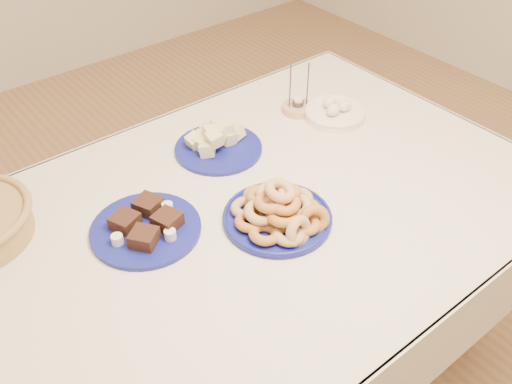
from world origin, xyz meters
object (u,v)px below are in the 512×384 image
at_px(melon_plate, 217,142).
at_px(egg_bowl, 335,112).
at_px(donut_platter, 279,212).
at_px(brownie_plate, 146,226).
at_px(dining_table, 245,240).
at_px(candle_holder, 298,107).

relative_size(melon_plate, egg_bowl, 1.52).
bearing_deg(donut_platter, brownie_plate, 147.07).
bearing_deg(brownie_plate, egg_bowl, 6.48).
height_order(dining_table, donut_platter, donut_platter).
relative_size(dining_table, donut_platter, 5.94).
bearing_deg(candle_holder, brownie_plate, -164.53).
distance_m(brownie_plate, candle_holder, 0.72).
relative_size(donut_platter, candle_holder, 1.66).
bearing_deg(egg_bowl, dining_table, -160.50).
distance_m(dining_table, donut_platter, 0.17).
distance_m(melon_plate, candle_holder, 0.34).
bearing_deg(egg_bowl, candle_holder, 122.90).
bearing_deg(egg_bowl, brownie_plate, -173.52).
height_order(brownie_plate, candle_holder, candle_holder).
xyz_separation_m(dining_table, brownie_plate, (-0.24, 0.10, 0.12)).
distance_m(donut_platter, egg_bowl, 0.55).
bearing_deg(brownie_plate, melon_plate, 27.33).
xyz_separation_m(melon_plate, egg_bowl, (0.41, -0.10, -0.01)).
bearing_deg(melon_plate, donut_platter, -100.17).
bearing_deg(brownie_plate, dining_table, -22.20).
distance_m(dining_table, candle_holder, 0.55).
relative_size(dining_table, candle_holder, 9.84).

